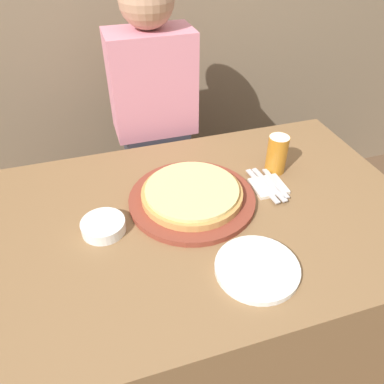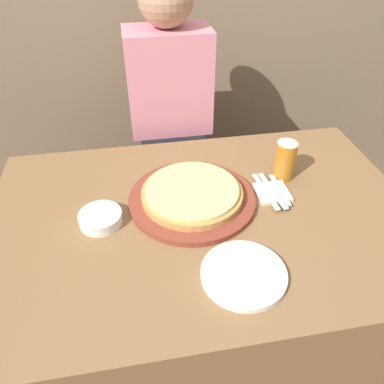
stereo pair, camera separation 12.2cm
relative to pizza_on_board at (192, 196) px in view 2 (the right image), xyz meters
The scene contains 11 objects.
ground_plane 0.77m from the pizza_on_board, 67.48° to the right, with size 12.00×12.00×0.00m, color brown.
dining_table 0.40m from the pizza_on_board, 67.48° to the right, with size 1.37×0.91×0.75m.
pizza_on_board is the anchor object (origin of this frame).
beer_glass 0.36m from the pizza_on_board, 13.07° to the left, with size 0.07×0.07×0.14m.
dinner_plate 0.34m from the pizza_on_board, 76.13° to the right, with size 0.23×0.23×0.02m.
side_bowl 0.30m from the pizza_on_board, behind, with size 0.13×0.13×0.04m.
napkin_stack 0.28m from the pizza_on_board, ahead, with size 0.11×0.11×0.01m.
fork 0.25m from the pizza_on_board, ahead, with size 0.04×0.20×0.00m.
dinner_knife 0.28m from the pizza_on_board, ahead, with size 0.04×0.20×0.00m.
spoon 0.30m from the pizza_on_board, ahead, with size 0.02×0.17×0.00m.
diner_person 0.56m from the pizza_on_board, 89.99° to the left, with size 0.34×0.21×1.35m.
Camera 2 is at (-0.19, -0.87, 1.55)m, focal length 35.00 mm.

